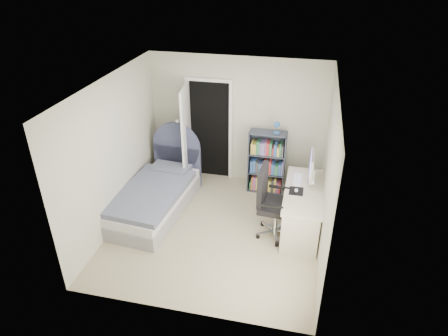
% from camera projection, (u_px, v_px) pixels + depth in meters
% --- Properties ---
extents(room_shell, '(3.50, 3.70, 2.60)m').
position_uv_depth(room_shell, '(215.00, 164.00, 6.16)').
color(room_shell, gray).
rests_on(room_shell, ground).
extents(door, '(0.92, 0.83, 2.06)m').
position_uv_depth(door, '(195.00, 133.00, 7.71)').
color(door, black).
rests_on(door, ground).
extents(bed, '(1.17, 2.20, 1.31)m').
position_uv_depth(bed, '(157.00, 195.00, 7.16)').
color(bed, gray).
rests_on(bed, ground).
extents(nightstand, '(0.43, 0.43, 0.63)m').
position_uv_depth(nightstand, '(170.00, 157.00, 8.18)').
color(nightstand, '#D7C484').
rests_on(nightstand, ground).
extents(floor_lamp, '(0.20, 0.20, 1.40)m').
position_uv_depth(floor_lamp, '(178.00, 158.00, 7.81)').
color(floor_lamp, silver).
rests_on(floor_lamp, ground).
extents(bookcase, '(0.69, 0.30, 1.47)m').
position_uv_depth(bookcase, '(267.00, 165.00, 7.58)').
color(bookcase, '#343A48').
rests_on(bookcase, ground).
extents(desk, '(0.61, 1.54, 1.26)m').
position_uv_depth(desk, '(302.00, 207.00, 6.61)').
color(desk, beige).
rests_on(desk, ground).
extents(office_chair, '(0.64, 0.66, 1.23)m').
position_uv_depth(office_chair, '(271.00, 199.00, 6.35)').
color(office_chair, silver).
rests_on(office_chair, ground).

